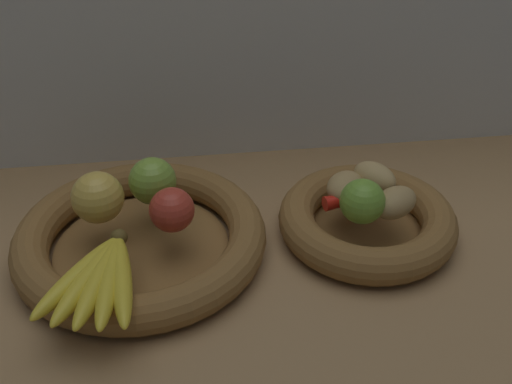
% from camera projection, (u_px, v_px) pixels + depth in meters
% --- Properties ---
extents(ground_plane, '(1.40, 0.90, 0.03)m').
position_uv_depth(ground_plane, '(273.00, 253.00, 0.97)').
color(ground_plane, '#9E774C').
extents(back_wall, '(1.40, 0.03, 0.55)m').
position_uv_depth(back_wall, '(249.00, 9.00, 1.05)').
color(back_wall, silver).
rests_on(back_wall, ground_plane).
extents(fruit_bowl_left, '(0.38, 0.38, 0.06)m').
position_uv_depth(fruit_bowl_left, '(141.00, 238.00, 0.94)').
color(fruit_bowl_left, brown).
rests_on(fruit_bowl_left, ground_plane).
extents(fruit_bowl_right, '(0.28, 0.28, 0.06)m').
position_uv_depth(fruit_bowl_right, '(367.00, 220.00, 0.97)').
color(fruit_bowl_right, brown).
rests_on(fruit_bowl_right, ground_plane).
extents(apple_green_back, '(0.07, 0.07, 0.07)m').
position_uv_depth(apple_green_back, '(153.00, 181.00, 0.95)').
color(apple_green_back, '#7AA338').
rests_on(apple_green_back, fruit_bowl_left).
extents(apple_golden_left, '(0.08, 0.08, 0.08)m').
position_uv_depth(apple_golden_left, '(98.00, 197.00, 0.91)').
color(apple_golden_left, gold).
rests_on(apple_golden_left, fruit_bowl_left).
extents(apple_red_right, '(0.07, 0.07, 0.07)m').
position_uv_depth(apple_red_right, '(172.00, 210.00, 0.89)').
color(apple_red_right, '#B73828').
rests_on(apple_red_right, fruit_bowl_left).
extents(banana_bunch_front, '(0.14, 0.19, 0.03)m').
position_uv_depth(banana_bunch_front, '(100.00, 278.00, 0.80)').
color(banana_bunch_front, gold).
rests_on(banana_bunch_front, fruit_bowl_left).
extents(potato_oblong, '(0.09, 0.09, 0.04)m').
position_uv_depth(potato_oblong, '(345.00, 187.00, 0.96)').
color(potato_oblong, '#A38451').
rests_on(potato_oblong, fruit_bowl_right).
extents(potato_back, '(0.08, 0.09, 0.05)m').
position_uv_depth(potato_back, '(375.00, 178.00, 0.98)').
color(potato_back, tan).
rests_on(potato_back, fruit_bowl_right).
extents(potato_small, '(0.09, 0.08, 0.05)m').
position_uv_depth(potato_small, '(395.00, 203.00, 0.92)').
color(potato_small, '#A38451').
rests_on(potato_small, fruit_bowl_right).
extents(lime_near, '(0.07, 0.07, 0.07)m').
position_uv_depth(lime_near, '(362.00, 201.00, 0.91)').
color(lime_near, '#6B9E33').
rests_on(lime_near, fruit_bowl_right).
extents(chili_pepper, '(0.14, 0.05, 0.02)m').
position_uv_depth(chili_pepper, '(366.00, 196.00, 0.96)').
color(chili_pepper, red).
rests_on(chili_pepper, fruit_bowl_right).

